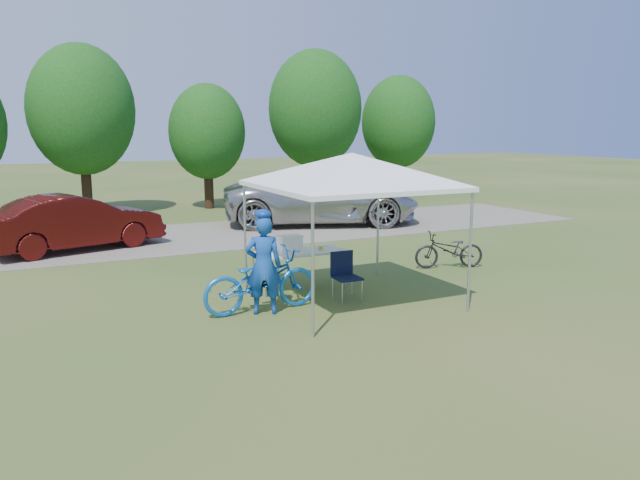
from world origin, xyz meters
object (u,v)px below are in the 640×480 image
object	(u,v)px
minivan	(321,197)
bike_dark	(449,250)
cyclist	(264,265)
sedan	(75,222)
bike_blue	(261,281)
folding_chair	(345,271)
cooler	(290,244)
folding_table	(300,253)

from	to	relation	value
minivan	bike_dark	bearing A→B (deg)	-162.30
cyclist	sedan	size ratio (longest dim) A/B	0.39
bike_blue	folding_chair	bearing A→B (deg)	-90.46
folding_chair	bike_blue	size ratio (longest dim) A/B	0.43
sedan	folding_chair	bearing A→B (deg)	-166.75
cooler	bike_blue	xyz separation A→B (m)	(-1.04, -1.13, -0.37)
bike_blue	cooler	bearing A→B (deg)	-44.86
cooler	bike_dark	distance (m)	4.05
bike_dark	cyclist	bearing A→B (deg)	-55.82
cyclist	bike_dark	size ratio (longest dim) A/B	1.07
cooler	bike_dark	bearing A→B (deg)	1.93
bike_blue	minivan	xyz separation A→B (m)	(5.39, 8.44, 0.35)
folding_chair	cooler	size ratio (longest dim) A/B	1.93
bike_dark	folding_chair	bearing A→B (deg)	-51.61
folding_chair	bike_dark	world-z (taller)	folding_chair
folding_chair	cooler	xyz separation A→B (m)	(-0.64, 1.08, 0.40)
minivan	folding_table	bearing A→B (deg)	170.84
bike_dark	folding_table	bearing A→B (deg)	-69.36
folding_table	bike_dark	world-z (taller)	bike_dark
bike_blue	minivan	distance (m)	10.02
folding_chair	cyclist	distance (m)	1.73
folding_chair	cyclist	size ratio (longest dim) A/B	0.53
folding_table	bike_blue	size ratio (longest dim) A/B	0.87
folding_table	sedan	distance (m)	7.09
cooler	sedan	xyz separation A→B (m)	(-3.39, 6.11, -0.18)
folding_table	cooler	world-z (taller)	cooler
bike_blue	minivan	size ratio (longest dim) A/B	0.33
minivan	cyclist	bearing A→B (deg)	168.17
bike_dark	sedan	distance (m)	9.52
bike_dark	sedan	bearing A→B (deg)	-110.30
folding_table	cooler	distance (m)	0.30
cooler	folding_chair	bearing A→B (deg)	-59.41
folding_table	minivan	bearing A→B (deg)	60.53
cooler	sedan	world-z (taller)	sedan
folding_table	cooler	xyz separation A→B (m)	(-0.22, 0.00, 0.21)
folding_table	bike_dark	distance (m)	3.82
cooler	bike_blue	world-z (taller)	bike_blue
folding_table	sedan	size ratio (longest dim) A/B	0.42
folding_chair	cooler	world-z (taller)	cooler
bike_blue	folding_table	bearing A→B (deg)	-50.27
cyclist	minivan	size ratio (longest dim) A/B	0.27
cyclist	bike_blue	world-z (taller)	cyclist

